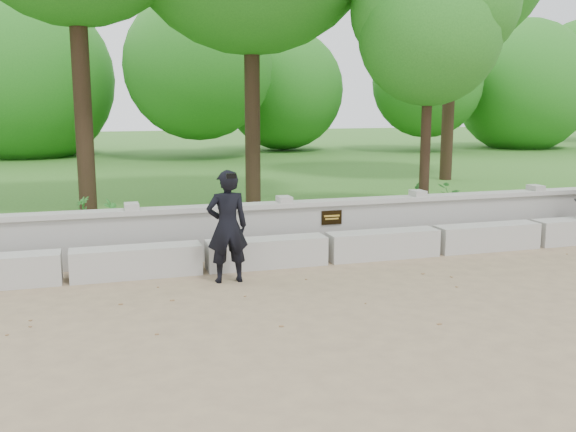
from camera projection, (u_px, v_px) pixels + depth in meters
name	position (u px, v px, depth m)	size (l,w,h in m)	color
ground	(376.00, 295.00, 8.62)	(80.00, 80.00, 0.00)	#98815D
lawn	(202.00, 175.00, 21.77)	(40.00, 22.00, 0.25)	#365F20
concrete_bench	(326.00, 248.00, 10.36)	(11.90, 0.45, 0.45)	#A7A59E
parapet_wall	(312.00, 226.00, 10.98)	(12.50, 0.35, 0.90)	#9D9B94
man_main	(227.00, 226.00, 9.12)	(0.60, 0.53, 1.62)	black
tree_near_right	(430.00, 23.00, 12.61)	(2.84, 2.84, 5.27)	#382619
shrub_a	(112.00, 216.00, 11.34)	(0.33, 0.22, 0.63)	#297026
shrub_b	(423.00, 198.00, 13.41)	(0.35, 0.28, 0.64)	#297026
shrub_c	(454.00, 201.00, 12.91)	(0.62, 0.54, 0.69)	#297026
shrub_d	(83.00, 211.00, 12.17)	(0.30, 0.27, 0.54)	#297026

